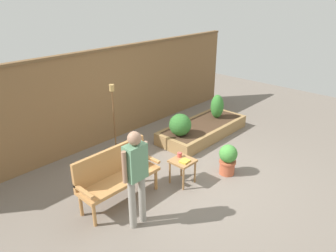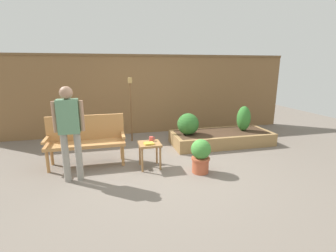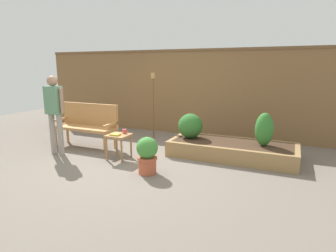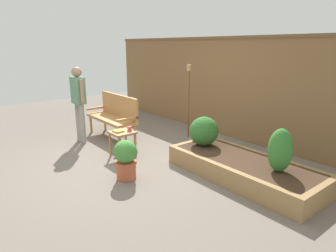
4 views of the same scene
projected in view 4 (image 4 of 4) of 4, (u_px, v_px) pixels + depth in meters
name	position (u px, v px, depth m)	size (l,w,h in m)	color
ground_plane	(128.00, 163.00, 5.16)	(14.00, 14.00, 0.00)	#70665B
fence_back	(229.00, 87.00, 6.44)	(8.40, 0.14, 2.16)	brown
garden_bench	(115.00, 113.00, 6.45)	(1.44, 0.48, 0.94)	#B77F47
side_table	(122.00, 136.00, 5.33)	(0.40, 0.40, 0.48)	#9E7042
cup_on_table	(130.00, 129.00, 5.33)	(0.11, 0.08, 0.08)	#CC4C47
book_on_table	(118.00, 131.00, 5.28)	(0.17, 0.15, 0.03)	gold
potted_boxwood	(126.00, 158.00, 4.46)	(0.35, 0.35, 0.61)	#B75638
raised_planter_bed	(243.00, 168.00, 4.54)	(2.40, 1.00, 0.30)	#997547
shrub_near_bench	(204.00, 131.00, 5.08)	(0.50, 0.50, 0.50)	brown
shrub_far_corner	(280.00, 150.00, 3.99)	(0.33, 0.33, 0.61)	brown
tiki_torch	(189.00, 88.00, 6.33)	(0.10, 0.10, 1.59)	brown
person_by_bench	(79.00, 98.00, 6.04)	(0.47, 0.20, 1.56)	gray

